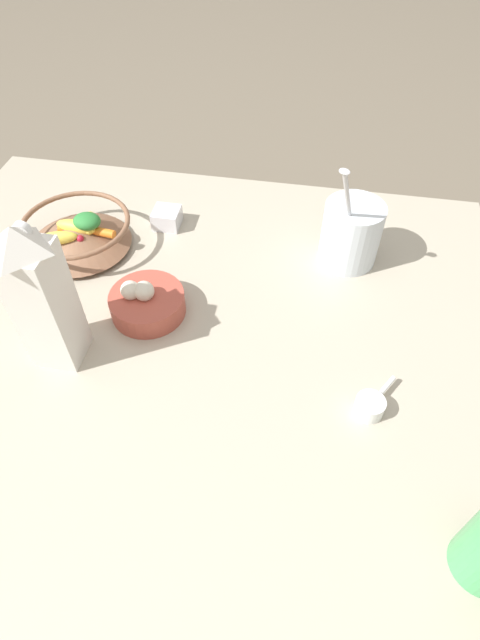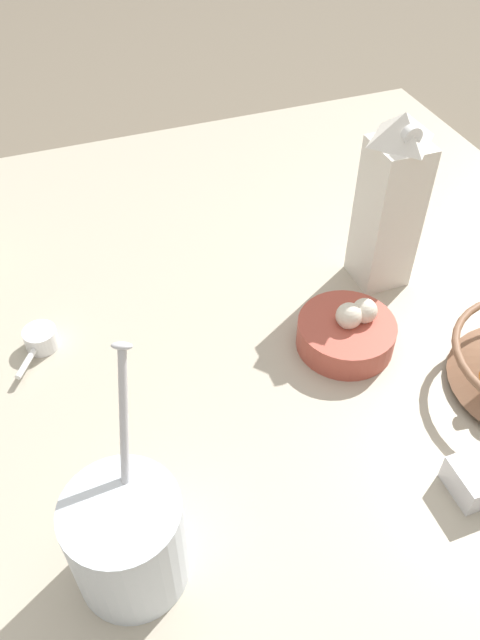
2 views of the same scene
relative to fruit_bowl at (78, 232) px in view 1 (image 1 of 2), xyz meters
The scene contains 8 objects.
ground_plane 0.37m from the fruit_bowl, 134.42° to the left, with size 6.00×6.00×0.00m, color #665B4C.
countertop 0.37m from the fruit_bowl, 134.42° to the left, with size 1.12×1.12×0.04m.
fruit_bowl is the anchor object (origin of this frame).
milk_carton 0.29m from the fruit_bowl, 105.61° to the left, with size 0.07×0.07×0.27m.
yogurt_tub 0.53m from the fruit_bowl, behind, with size 0.11×0.15×0.25m.
spice_jar 0.18m from the fruit_bowl, 146.43° to the right, with size 0.05×0.05×0.04m.
measuring_scoop 0.64m from the fruit_bowl, 153.58° to the left, with size 0.06×0.08×0.03m.
garlic_bowl 0.24m from the fruit_bowl, 141.47° to the left, with size 0.13×0.13×0.07m.
Camera 1 is at (-0.20, 0.45, 0.70)m, focal length 28.00 mm.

